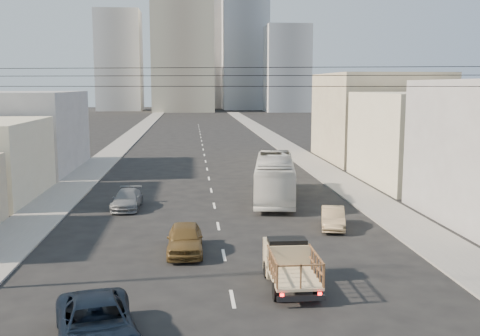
{
  "coord_description": "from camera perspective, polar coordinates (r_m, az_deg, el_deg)",
  "views": [
    {
      "loc": [
        -1.59,
        -19.81,
        8.64
      ],
      "look_at": [
        1.43,
        14.86,
        3.5
      ],
      "focal_mm": 42.0,
      "sensor_mm": 36.0,
      "label": 1
    }
  ],
  "objects": [
    {
      "name": "sidewalk_left",
      "position": [
        90.79,
        -11.4,
        2.81
      ],
      "size": [
        3.5,
        180.0,
        0.12
      ],
      "primitive_type": "cube",
      "color": "slate",
      "rests_on": "ground"
    },
    {
      "name": "sidewalk_right",
      "position": [
        91.2,
        3.46,
        2.99
      ],
      "size": [
        3.5,
        180.0,
        0.12
      ],
      "primitive_type": "cube",
      "color": "slate",
      "rests_on": "ground"
    },
    {
      "name": "bldg_right_mid",
      "position": [
        52.46,
        18.77,
        2.88
      ],
      "size": [
        11.0,
        14.0,
        8.0
      ],
      "primitive_type": "cube",
      "color": "beige",
      "rests_on": "ground"
    },
    {
      "name": "midrise_east",
      "position": [
        187.57,
        4.79,
        10.01
      ],
      "size": [
        14.0,
        14.0,
        28.0
      ],
      "primitive_type": "cube",
      "color": "gray",
      "rests_on": "ground"
    },
    {
      "name": "navy_pickup",
      "position": [
        19.9,
        -14.39,
        -15.17
      ],
      "size": [
        3.74,
        5.97,
        1.54
      ],
      "primitive_type": "imported",
      "rotation": [
        0.0,
        0.0,
        0.23
      ],
      "color": "black",
      "rests_on": "ground"
    },
    {
      "name": "flatbed_pickup",
      "position": [
        24.63,
        5.13,
        -9.47
      ],
      "size": [
        1.95,
        4.41,
        1.9
      ],
      "color": "#CBB388",
      "rests_on": "ground"
    },
    {
      "name": "sedan_brown",
      "position": [
        29.44,
        -5.62,
        -7.15
      ],
      "size": [
        1.84,
        4.52,
        1.54
      ],
      "primitive_type": "imported",
      "rotation": [
        0.0,
        0.0,
        -0.01
      ],
      "color": "brown",
      "rests_on": "ground"
    },
    {
      "name": "sedan_tan",
      "position": [
        34.75,
        9.42,
        -5.03
      ],
      "size": [
        2.14,
        4.06,
        1.27
      ],
      "primitive_type": "imported",
      "rotation": [
        0.0,
        0.0,
        -0.21
      ],
      "color": "tan",
      "rests_on": "ground"
    },
    {
      "name": "midrise_back",
      "position": [
        220.34,
        -3.06,
        11.86
      ],
      "size": [
        18.0,
        18.0,
        44.0
      ],
      "primitive_type": "cube",
      "color": "gray",
      "rests_on": "ground"
    },
    {
      "name": "sedan_grey",
      "position": [
        40.43,
        -11.41,
        -3.15
      ],
      "size": [
        2.0,
        4.61,
        1.32
      ],
      "primitive_type": "imported",
      "rotation": [
        0.0,
        0.0,
        -0.03
      ],
      "color": "slate",
      "rests_on": "ground"
    },
    {
      "name": "high_rise_tower",
      "position": [
        191.02,
        -5.87,
        14.78
      ],
      "size": [
        20.0,
        20.0,
        60.0
      ],
      "primitive_type": "cube",
      "color": "tan",
      "rests_on": "ground"
    },
    {
      "name": "city_bus",
      "position": [
        42.84,
        3.54,
        -0.99
      ],
      "size": [
        4.51,
        12.22,
        3.33
      ],
      "primitive_type": "imported",
      "rotation": [
        0.0,
        0.0,
        -0.15
      ],
      "color": "silver",
      "rests_on": "ground"
    },
    {
      "name": "bldg_left_far",
      "position": [
        61.65,
        -21.89,
        3.48
      ],
      "size": [
        12.0,
        16.0,
        8.0
      ],
      "primitive_type": "cube",
      "color": "gray",
      "rests_on": "ground"
    },
    {
      "name": "midrise_nw",
      "position": [
        201.47,
        -12.14,
        10.59
      ],
      "size": [
        15.0,
        15.0,
        34.0
      ],
      "primitive_type": "cube",
      "color": "gray",
      "rests_on": "ground"
    },
    {
      "name": "midrise_ne",
      "position": [
        206.06,
        0.49,
        11.56
      ],
      "size": [
        16.0,
        16.0,
        40.0
      ],
      "primitive_type": "cube",
      "color": "gray",
      "rests_on": "ground"
    },
    {
      "name": "overhead_wires",
      "position": [
        21.37,
        -0.72,
        9.28
      ],
      "size": [
        23.01,
        5.02,
        0.72
      ],
      "color": "black",
      "rests_on": "ground"
    },
    {
      "name": "lane_dashes",
      "position": [
        73.34,
        -3.7,
        1.62
      ],
      "size": [
        0.15,
        104.0,
        0.01
      ],
      "color": "silver",
      "rests_on": "ground"
    },
    {
      "name": "ground",
      "position": [
        21.67,
        -0.37,
        -15.1
      ],
      "size": [
        420.0,
        420.0,
        0.0
      ],
      "primitive_type": "plane",
      "color": "black",
      "rests_on": "ground"
    },
    {
      "name": "bldg_right_far",
      "position": [
        67.46,
        13.75,
        5.07
      ],
      "size": [
        12.0,
        16.0,
        10.0
      ],
      "primitive_type": "cube",
      "color": "tan",
      "rests_on": "ground"
    }
  ]
}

